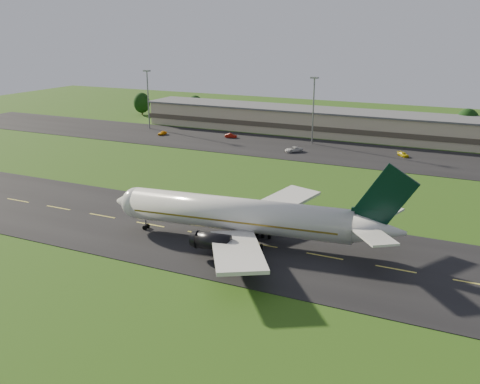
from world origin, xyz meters
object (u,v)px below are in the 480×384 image
at_px(service_vehicle_c, 293,149).
at_px(service_vehicle_d, 403,154).
at_px(light_mast_centre, 314,103).
at_px(terminal, 332,123).
at_px(service_vehicle_b, 231,136).
at_px(airliner, 243,216).
at_px(service_vehicle_a, 162,133).
at_px(light_mast_west, 148,92).

xyz_separation_m(service_vehicle_c, service_vehicle_d, (29.56, 7.63, -0.13)).
bearing_deg(service_vehicle_d, light_mast_centre, 127.08).
distance_m(terminal, service_vehicle_b, 33.89).
bearing_deg(service_vehicle_b, airliner, -169.48).
bearing_deg(service_vehicle_c, service_vehicle_a, -146.10).
xyz_separation_m(airliner, light_mast_centre, (-13.74, 79.90, 8.08)).
bearing_deg(light_mast_west, airliner, -47.29).
distance_m(airliner, service_vehicle_d, 76.00).
relative_size(light_mast_centre, service_vehicle_c, 3.93).
distance_m(airliner, light_mast_west, 109.03).
bearing_deg(service_vehicle_d, terminal, 99.09).
relative_size(terminal, service_vehicle_c, 28.00).
bearing_deg(terminal, service_vehicle_c, -95.36).
xyz_separation_m(service_vehicle_b, service_vehicle_c, (25.41, -10.62, 0.07)).
bearing_deg(light_mast_centre, airliner, -80.24).
xyz_separation_m(service_vehicle_a, service_vehicle_b, (22.71, 5.57, 0.02)).
distance_m(light_mast_centre, service_vehicle_c, 17.71).
xyz_separation_m(airliner, service_vehicle_b, (-40.49, 77.49, -3.91)).
xyz_separation_m(service_vehicle_a, service_vehicle_d, (77.67, 2.58, -0.04)).
relative_size(terminal, light_mast_west, 7.13).
bearing_deg(service_vehicle_d, service_vehicle_c, 152.40).
xyz_separation_m(light_mast_west, service_vehicle_d, (88.22, -5.40, -12.05)).
relative_size(service_vehicle_a, service_vehicle_d, 0.92).
height_order(airliner, light_mast_centre, light_mast_centre).
distance_m(airliner, service_vehicle_a, 95.82).
bearing_deg(light_mast_west, service_vehicle_d, -3.50).
distance_m(light_mast_centre, service_vehicle_b, 29.41).
distance_m(terminal, light_mast_west, 64.10).
height_order(service_vehicle_c, service_vehicle_d, service_vehicle_c).
bearing_deg(airliner, service_vehicle_c, 96.03).
relative_size(airliner, service_vehicle_d, 12.66).
bearing_deg(terminal, service_vehicle_d, -38.83).
height_order(terminal, service_vehicle_a, terminal).
height_order(airliner, terminal, airliner).
height_order(service_vehicle_a, service_vehicle_b, service_vehicle_b).
relative_size(light_mast_west, service_vehicle_a, 5.50).
xyz_separation_m(terminal, service_vehicle_d, (26.82, -21.58, -3.30)).
height_order(terminal, service_vehicle_b, terminal).
relative_size(service_vehicle_b, service_vehicle_c, 0.77).
height_order(light_mast_centre, service_vehicle_a, light_mast_centre).
bearing_deg(light_mast_centre, service_vehicle_c, -95.86).
height_order(light_mast_west, light_mast_centre, same).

